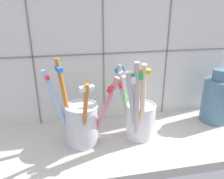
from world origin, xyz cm
name	(u,v)px	position (x,y,z in cm)	size (l,w,h in cm)	color
counter_slab	(113,144)	(0.00, 0.00, 1.00)	(64.00, 22.00, 2.00)	#BCB7AD
tile_wall_back	(102,37)	(0.00, 12.00, 22.50)	(64.00, 2.20, 45.00)	silver
toothbrush_cup_left	(82,121)	(-6.46, 0.61, 7.13)	(14.37, 9.62, 18.75)	silver
toothbrush_cup_right	(139,116)	(5.83, 0.44, 7.22)	(8.75, 12.55, 18.54)	white
ceramic_vase	(216,99)	(26.83, 3.82, 7.87)	(6.73, 6.73, 13.45)	slate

